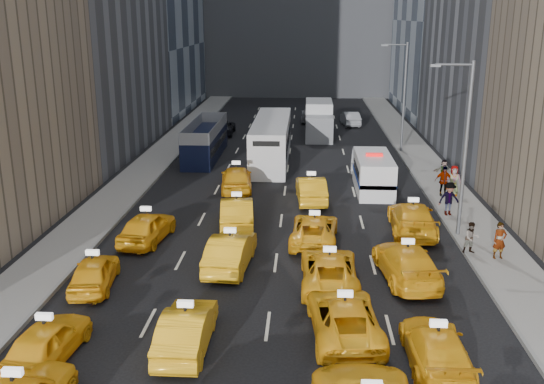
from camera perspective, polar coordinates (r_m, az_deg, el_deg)
The scene contains 36 objects.
ground at distance 21.31m, azimuth -0.76°, elevation -15.09°, with size 160.00×160.00×0.00m, color black.
sidewalk_west at distance 46.06m, azimuth -11.73°, elevation 2.15°, with size 3.00×90.00×0.15m, color gray.
sidewalk_east at distance 45.47m, azimuth 14.80°, elevation 1.76°, with size 3.00×90.00×0.15m, color gray.
curb_west at distance 45.71m, azimuth -9.97°, elevation 2.16°, with size 0.15×90.00×0.18m, color slate.
curb_east at distance 45.19m, azimuth 13.00°, elevation 1.82°, with size 0.15×90.00×0.18m, color slate.
streetlight_near at distance 31.76m, azimuth 17.58°, elevation 4.35°, with size 2.15×0.22×9.00m.
streetlight_far at distance 51.13m, azimuth 12.22°, elevation 9.05°, with size 2.15×0.22×9.00m.
taxi_4 at distance 22.00m, azimuth -20.41°, elevation -13.04°, with size 1.64×4.08×1.39m, color #F7AA14.
taxi_5 at distance 21.55m, azimuth -8.05°, elevation -12.64°, with size 1.55×4.44×1.46m, color #F7AA14.
taxi_6 at distance 22.26m, azimuth 6.82°, elevation -11.64°, with size 2.36×5.12×1.42m, color #F7AA14.
taxi_7 at distance 21.06m, azimuth 15.21°, elevation -13.99°, with size 1.90×4.68×1.36m, color #F7AA14.
taxi_8 at distance 26.78m, azimuth -16.39°, elevation -7.27°, with size 1.61×4.01×1.37m, color #F7AA14.
taxi_9 at distance 27.69m, azimuth -3.93°, elevation -5.57°, with size 1.68×4.81×1.58m, color #F7AA14.
taxi_10 at distance 26.04m, azimuth 5.40°, elevation -7.27°, with size 2.35×5.11×1.42m, color #F7AA14.
taxi_11 at distance 27.11m, azimuth 12.55°, elevation -6.49°, with size 2.15×5.28×1.53m, color #F7AA14.
taxi_12 at distance 31.35m, azimuth -11.69°, elevation -3.26°, with size 1.81×4.51×1.54m, color #F7AA14.
taxi_13 at distance 32.92m, azimuth -3.32°, elevation -1.91°, with size 1.71×4.91×1.62m, color #F7AA14.
taxi_14 at distance 30.70m, azimuth 4.01°, elevation -3.55°, with size 2.25×4.89×1.36m, color #F7AA14.
taxi_15 at distance 32.80m, azimuth 13.06°, elevation -2.41°, with size 2.24×5.50×1.60m, color #F7AA14.
taxi_16 at distance 39.63m, azimuth -3.36°, elevation 1.30°, with size 1.96×4.87×1.66m, color #F7AA14.
taxi_17 at distance 37.35m, azimuth 3.70°, elevation 0.27°, with size 1.66×4.77×1.57m, color #F7AA14.
nypd_van at distance 40.01m, azimuth 9.52°, elevation 1.69°, with size 2.93×6.06×2.50m.
double_decker at distance 49.10m, azimuth -6.29°, elevation 4.88°, with size 2.68×9.97×2.87m.
city_bus at distance 47.57m, azimuth -0.05°, elevation 4.86°, with size 3.57×12.85×3.28m.
box_truck at distance 57.33m, azimuth 4.43°, elevation 6.78°, with size 3.17×7.38×3.28m.
misc_car_0 at distance 45.53m, azimuth 8.71°, elevation 3.13°, with size 1.77×5.08×1.67m, color #ABAFB3.
misc_car_1 at distance 58.91m, azimuth -4.70°, elevation 6.11°, with size 2.23×4.85×1.35m, color black.
misc_car_2 at distance 65.69m, azimuth 3.76°, elevation 7.29°, with size 2.21×5.44×1.58m, color gray.
misc_car_3 at distance 61.37m, azimuth 0.69°, elevation 6.68°, with size 1.87×4.64×1.58m, color black.
misc_car_4 at distance 63.87m, azimuth 7.37°, elevation 6.88°, with size 1.55×4.43×1.46m, color #9DA0A5.
pedestrian_0 at distance 30.14m, azimuth 20.64°, elevation -4.29°, with size 0.64×0.42×1.76m, color gray.
pedestrian_1 at distance 30.37m, azimuth 18.26°, elevation -4.12°, with size 0.75×0.41×1.54m, color gray.
pedestrian_2 at distance 35.66m, azimuth 16.34°, elevation -0.61°, with size 1.24×0.51×1.92m, color gray.
pedestrian_3 at distance 39.41m, azimuth 15.84°, elevation 1.01°, with size 1.11×0.51×1.90m, color gray.
pedestrian_4 at distance 39.66m, azimuth 16.72°, elevation 1.05°, with size 0.94×0.51×1.92m, color gray.
pedestrian_5 at distance 42.53m, azimuth 15.87°, elevation 1.89°, with size 1.46×0.42×1.57m, color gray.
Camera 1 is at (1.29, -18.13, 11.12)m, focal length 40.00 mm.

